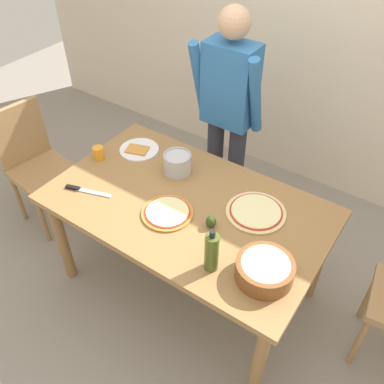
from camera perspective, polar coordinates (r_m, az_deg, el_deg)
ground at (r=2.94m, az=-0.57°, el=-12.45°), size 8.00×8.00×0.00m
wall_back at (r=3.34m, az=16.44°, el=21.28°), size 5.60×0.10×2.60m
dining_table at (r=2.43m, az=-0.67°, el=-3.14°), size 1.60×0.96×0.76m
person_cook at (r=2.85m, az=5.03°, el=11.20°), size 0.49×0.25×1.62m
chair_wooden_left at (r=3.25m, az=-20.92°, el=4.08°), size 0.45×0.45×0.95m
pizza_raw_on_board at (r=2.33m, az=8.82°, el=-2.74°), size 0.34×0.34×0.02m
pizza_cooked_on_tray at (r=2.30m, az=-3.42°, el=-2.84°), size 0.29×0.29×0.02m
plate_with_slice at (r=2.78m, az=-7.34°, el=5.82°), size 0.26×0.26×0.02m
popcorn_bowl at (r=2.00m, az=10.02°, el=-10.36°), size 0.28×0.28×0.11m
olive_oil_bottle at (r=1.97m, az=2.72°, el=-8.26°), size 0.07×0.07×0.26m
steel_pot at (r=2.54m, az=-2.02°, el=4.02°), size 0.17×0.17×0.13m
cup_orange at (r=2.73m, az=-12.78°, el=5.28°), size 0.07×0.07×0.08m
chef_knife at (r=2.52m, az=-14.85°, el=0.28°), size 0.28×0.11×0.02m
avocado at (r=2.21m, az=2.62°, el=-4.11°), size 0.06×0.06×0.07m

